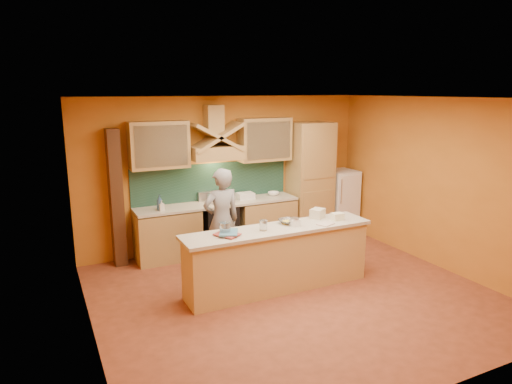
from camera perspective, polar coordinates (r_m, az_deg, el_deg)
name	(u,v)px	position (r m, az deg, el deg)	size (l,w,h in m)	color
floor	(294,294)	(6.82, 4.72, -12.64)	(5.50, 5.00, 0.01)	brown
ceiling	(297,98)	(6.16, 5.20, 11.60)	(5.50, 5.00, 0.01)	white
wall_back	(227,172)	(8.54, -3.67, 2.46)	(5.50, 0.02, 2.80)	#BC7124
wall_front	(437,260)	(4.48, 21.68, -7.93)	(5.50, 0.02, 2.80)	#BC7124
wall_left	(86,226)	(5.51, -20.51, -4.05)	(0.02, 5.00, 2.80)	#BC7124
wall_right	(439,184)	(8.08, 21.95, 0.98)	(0.02, 5.00, 2.80)	#BC7124
base_cabinet_left	(168,236)	(8.11, -10.98, -5.36)	(1.10, 0.60, 0.86)	tan
base_cabinet_right	(265,222)	(8.76, 1.12, -3.77)	(1.10, 0.60, 0.86)	tan
counter_top	(218,204)	(8.26, -4.75, -1.45)	(3.00, 0.62, 0.04)	beige
stove	(219,227)	(8.38, -4.69, -4.43)	(0.60, 0.58, 0.90)	black
backsplash	(212,182)	(8.45, -5.49, 1.28)	(3.00, 0.03, 0.70)	#1B3B30
range_hood	(216,153)	(8.14, -5.00, 4.93)	(0.92, 0.50, 0.24)	tan
hood_chimney	(214,119)	(8.17, -5.33, 9.04)	(0.30, 0.30, 0.50)	tan
upper_cabinet_left	(159,145)	(7.89, -12.05, 5.77)	(1.00, 0.35, 0.80)	tan
upper_cabinet_right	(265,139)	(8.59, 1.08, 6.59)	(1.00, 0.35, 0.80)	tan
pantry_column	(310,181)	(9.08, 6.77, 1.40)	(0.80, 0.60, 2.30)	tan
fridge	(340,201)	(9.60, 10.47, -1.16)	(0.58, 0.60, 1.30)	white
trim_column_left	(116,198)	(7.91, -17.08, -0.75)	(0.20, 0.30, 2.30)	#472816
island_body	(278,260)	(6.84, 2.77, -8.52)	(2.80, 0.55, 0.88)	tan
island_top	(278,229)	(6.68, 2.81, -4.68)	(2.90, 0.62, 0.05)	beige
person	(222,221)	(7.36, -4.33, -3.58)	(0.62, 0.41, 1.71)	gray
pot_large	(214,200)	(8.23, -5.22, -0.98)	(0.25, 0.25, 0.15)	silver
pot_small	(230,198)	(8.33, -3.23, -0.79)	(0.19, 0.19, 0.15)	silver
soap_bottle_a	(162,206)	(7.82, -11.73, -1.67)	(0.08, 0.08, 0.18)	silver
soap_bottle_b	(159,203)	(7.84, -11.98, -1.30)	(0.10, 0.10, 0.27)	#2E527F
bowl_back	(273,194)	(8.78, 2.20, -0.21)	(0.21, 0.21, 0.07)	white
dish_rack	(245,196)	(8.51, -1.34, -0.47)	(0.31, 0.24, 0.11)	white
book_lower	(222,237)	(6.22, -4.30, -5.64)	(0.24, 0.33, 0.03)	#A8413C
book_upper	(220,233)	(6.34, -4.56, -5.08)	(0.25, 0.34, 0.03)	teal
jar_large	(225,229)	(6.34, -3.89, -4.58)	(0.15, 0.15, 0.17)	silver
jar_small	(263,225)	(6.52, 0.92, -4.19)	(0.11, 0.11, 0.15)	silver
kitchen_scale	(295,222)	(6.76, 4.86, -3.80)	(0.13, 0.13, 0.11)	white
mixing_bowl	(288,222)	(6.86, 4.03, -3.70)	(0.27, 0.27, 0.07)	silver
cloth	(326,224)	(6.89, 8.69, -3.97)	(0.24, 0.18, 0.02)	beige
grocery_bag_a	(317,213)	(7.21, 7.70, -2.67)	(0.22, 0.18, 0.14)	beige
grocery_bag_b	(337,216)	(7.15, 10.13, -3.03)	(0.17, 0.14, 0.11)	#EAE8C0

